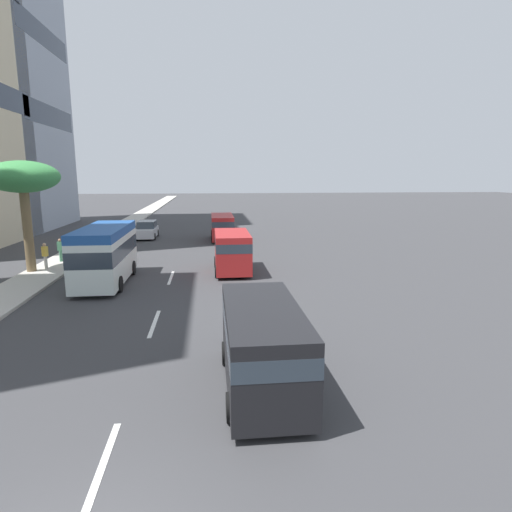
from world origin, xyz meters
The scene contains 13 objects.
ground_plane centered at (31.50, 0.00, 0.00)m, with size 198.00×198.00×0.00m, color #38383A.
sidewalk_right centered at (31.50, 7.65, 0.07)m, with size 162.00×2.62×0.15m, color #B2ADA3.
lane_stripe_near centered at (2.53, 0.00, 0.01)m, with size 3.20×0.16×0.01m, color silver.
lane_stripe_mid centered at (11.25, 0.00, 0.01)m, with size 3.20×0.16×0.01m, color silver.
lane_stripe_far centered at (19.02, 0.00, 0.01)m, with size 3.20×0.16×0.01m, color silver.
van_lead centered at (20.17, -3.64, 1.40)m, with size 4.63×2.18×2.44m.
minibus_second centered at (18.14, 3.40, 1.72)m, with size 6.77×2.37×3.13m.
van_third centered at (5.60, -3.70, 1.35)m, with size 5.37×2.18×2.36m.
car_fourth centered at (35.22, 3.57, 0.76)m, with size 4.10×1.79×1.61m.
van_fifth centered at (33.27, -3.44, 1.31)m, with size 5.37×2.07×2.27m.
pedestrian_mid_block centered at (23.94, 7.71, 0.98)m, with size 0.30×0.33×1.53m.
pedestrian_by_tree centered at (21.70, 7.87, 1.03)m, with size 0.30×0.37×1.61m.
palm_tree centered at (21.06, 8.49, 5.65)m, with size 4.14×4.14×6.57m.
Camera 1 is at (-5.51, -2.31, 5.93)m, focal length 29.96 mm.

